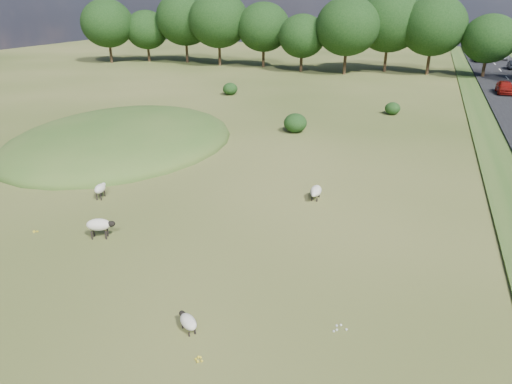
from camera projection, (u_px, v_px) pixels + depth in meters
ground at (299, 131)px, 38.49m from camera, size 160.00×160.00×0.00m
mound at (123, 142)px, 35.39m from camera, size 16.00×20.00×4.00m
treeline at (357, 27)px, 66.92m from camera, size 96.28×14.66×11.70m
shrubs at (289, 107)px, 43.85m from camera, size 20.10×14.88×1.57m
sheep_0 at (316, 191)px, 25.06m from camera, size 0.62×1.34×0.77m
sheep_1 at (99, 225)px, 20.90m from camera, size 1.38×0.95×0.96m
sheep_2 at (188, 321)px, 15.09m from camera, size 1.01×0.85×0.59m
sheep_3 at (100, 189)px, 25.20m from camera, size 0.71×1.17×0.81m
car_0 at (503, 56)px, 82.39m from camera, size 1.79×4.40×1.28m
car_1 at (482, 57)px, 79.49m from camera, size 2.44×5.29×1.47m
car_5 at (505, 87)px, 52.30m from camera, size 1.67×4.16×1.42m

